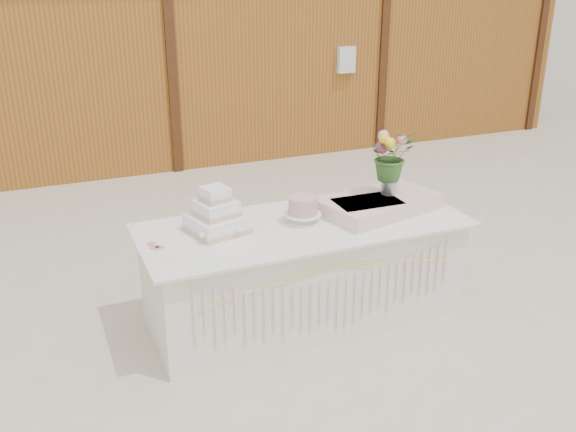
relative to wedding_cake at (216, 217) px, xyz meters
The scene contains 9 objects.
ground 1.09m from the wedding_cake, ahead, with size 80.00×80.00×0.00m, color beige.
barn 5.97m from the wedding_cake, 84.04° to the left, with size 12.60×4.60×3.30m.
cake_table 0.81m from the wedding_cake, 10.25° to the right, with size 2.40×1.00×0.77m.
wedding_cake is the anchor object (origin of this frame).
pink_cake_stand 0.63m from the wedding_cake, ahead, with size 0.27×0.27×0.20m.
satin_runner 1.27m from the wedding_cake, ahead, with size 0.89×0.52×0.11m, color #F6CDC6.
flower_vase 1.36m from the wedding_cake, ahead, with size 0.12×0.12×0.16m, color #ABABB0.
bouquet 1.41m from the wedding_cake, ahead, with size 0.35×0.30×0.39m, color #345F26.
loose_flowers 0.44m from the wedding_cake, behind, with size 0.13×0.31×0.02m, color pink, non-canonical shape.
Camera 1 is at (-1.78, -3.93, 2.54)m, focal length 40.00 mm.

